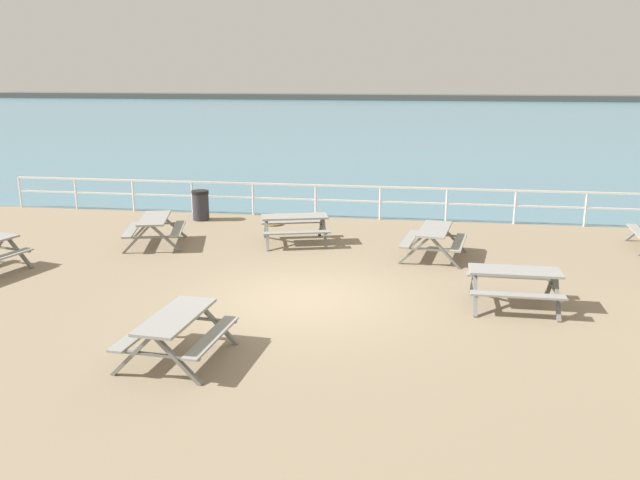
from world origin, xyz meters
The scene contains 11 objects.
ground_plane centered at (0.00, 0.00, -0.10)m, with size 30.00×24.00×0.20m, color gray.
sea_band centered at (0.00, 52.75, 0.00)m, with size 142.00×90.00×0.01m, color teal.
distant_shoreline centered at (0.00, 95.75, 0.00)m, with size 142.00×6.00×1.80m, color #4C4C47.
seaward_railing centered at (0.00, 7.75, 0.76)m, with size 23.07×0.07×1.08m.
picnic_table_near_left centered at (-1.57, -3.24, 0.58)m, with size 1.67×1.91×0.80m.
picnic_table_near_right centered at (4.24, 0.19, 0.58)m, with size 1.81×1.55×0.80m.
picnic_table_far_left centered at (-4.82, 3.62, 0.58)m, with size 1.92×2.13×0.80m.
picnic_table_far_right centered at (-1.09, 4.42, 0.58)m, with size 2.15×1.94×0.80m.
picnic_table_seaward centered at (2.70, 3.52, 0.58)m, with size 1.76×2.00×0.80m.
litter_bin centered at (-4.61, 6.79, 0.48)m, with size 0.55×0.55×0.95m.
rope_coil centered at (-2.18, 6.48, 0.06)m, with size 0.55×0.55×0.11m, color tan.
Camera 1 is at (2.31, -12.71, 4.64)m, focal length 36.52 mm.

